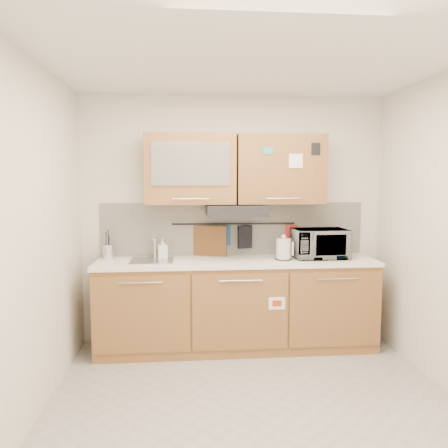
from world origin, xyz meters
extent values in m
plane|color=#9E9993|center=(0.00, 0.00, 0.00)|extent=(3.20, 3.20, 0.00)
plane|color=white|center=(0.00, 0.00, 2.60)|extent=(3.20, 3.20, 0.00)
plane|color=silver|center=(0.00, 1.50, 1.30)|extent=(3.20, 0.00, 3.20)
plane|color=silver|center=(-1.60, 0.00, 1.30)|extent=(0.00, 3.00, 3.00)
cube|color=#AA6F3C|center=(0.00, 1.20, 0.44)|extent=(2.80, 0.60, 0.88)
cube|color=black|center=(0.00, 1.20, 0.05)|extent=(2.80, 0.54, 0.10)
cube|color=olive|center=(-0.93, 0.89, 0.47)|extent=(0.91, 0.02, 0.74)
cylinder|color=silver|center=(-0.93, 0.86, 0.78)|extent=(0.41, 0.01, 0.01)
cube|color=olive|center=(0.00, 0.89, 0.47)|extent=(0.91, 0.02, 0.74)
cylinder|color=silver|center=(0.00, 0.86, 0.78)|extent=(0.41, 0.01, 0.01)
cube|color=olive|center=(0.93, 0.89, 0.47)|extent=(0.91, 0.02, 0.74)
cylinder|color=silver|center=(0.93, 0.86, 0.78)|extent=(0.41, 0.01, 0.01)
cube|color=white|center=(0.00, 1.19, 0.90)|extent=(2.82, 0.62, 0.04)
cube|color=silver|center=(0.00, 1.49, 1.20)|extent=(2.80, 0.02, 0.56)
cube|color=#AA6F3C|center=(-0.46, 1.32, 1.83)|extent=(0.90, 0.35, 0.70)
cube|color=silver|center=(-0.46, 1.14, 1.88)|extent=(0.76, 0.02, 0.42)
cube|color=olive|center=(0.46, 1.32, 1.83)|extent=(0.90, 0.35, 0.70)
cube|color=white|center=(0.58, 1.14, 1.91)|extent=(0.14, 0.00, 0.14)
cube|color=black|center=(0.00, 1.25, 1.42)|extent=(0.60, 0.46, 0.10)
cube|color=silver|center=(-0.85, 1.20, 0.92)|extent=(0.42, 0.40, 0.03)
cylinder|color=silver|center=(-0.83, 1.36, 1.04)|extent=(0.03, 0.03, 0.24)
cylinder|color=silver|center=(-0.83, 1.28, 1.14)|extent=(0.02, 0.18, 0.02)
cylinder|color=black|center=(0.00, 1.45, 1.26)|extent=(1.30, 0.02, 0.02)
cylinder|color=silver|center=(-1.30, 1.34, 1.00)|extent=(0.15, 0.15, 0.15)
cylinder|color=black|center=(-1.32, 1.35, 1.06)|extent=(0.01, 0.01, 0.28)
cylinder|color=black|center=(-1.28, 1.33, 1.05)|extent=(0.01, 0.01, 0.25)
cylinder|color=black|center=(-1.30, 1.36, 1.07)|extent=(0.01, 0.01, 0.30)
cylinder|color=black|center=(-1.32, 1.32, 1.03)|extent=(0.01, 0.01, 0.22)
cylinder|color=silver|center=(0.47, 1.14, 1.03)|extent=(0.18, 0.18, 0.21)
sphere|color=silver|center=(0.47, 1.14, 1.15)|extent=(0.05, 0.05, 0.05)
cube|color=silver|center=(0.56, 1.12, 1.04)|extent=(0.03, 0.03, 0.14)
cylinder|color=black|center=(0.47, 1.14, 0.93)|extent=(0.17, 0.17, 0.01)
cube|color=black|center=(0.79, 1.15, 1.02)|extent=(0.29, 0.20, 0.20)
cube|color=black|center=(0.74, 1.16, 1.11)|extent=(0.09, 0.13, 0.01)
cube|color=black|center=(0.83, 1.14, 1.11)|extent=(0.09, 0.13, 0.01)
imported|color=#999999|center=(0.86, 1.22, 1.07)|extent=(0.55, 0.38, 0.30)
imported|color=#999999|center=(-0.75, 1.34, 1.03)|extent=(0.11, 0.11, 0.21)
cube|color=brown|center=(-0.26, 1.44, 1.01)|extent=(0.36, 0.15, 0.46)
cube|color=navy|center=(-0.10, 1.44, 1.13)|extent=(0.13, 0.07, 0.21)
cube|color=black|center=(0.12, 1.44, 1.12)|extent=(0.16, 0.09, 0.24)
cube|color=#B01F17|center=(0.62, 1.44, 1.16)|extent=(0.13, 0.05, 0.15)
camera|label=1|loc=(-0.51, -3.13, 1.73)|focal=35.00mm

